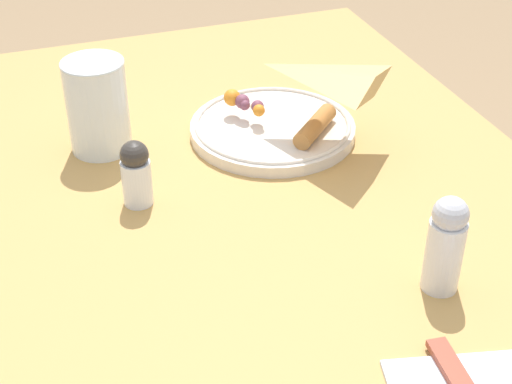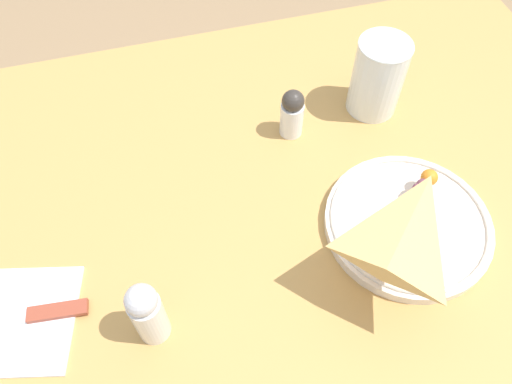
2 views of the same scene
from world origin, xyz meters
name	(u,v)px [view 2 (image 2 of 2)]	position (x,y,z in m)	size (l,w,h in m)	color
ground_plane	(266,352)	(0.00, 0.00, 0.00)	(6.00, 6.00, 0.00)	#997A56
dining_table	(273,236)	(0.00, 0.00, 0.62)	(1.13, 0.79, 0.72)	tan
plate_pizza	(409,221)	(-0.16, 0.09, 0.73)	(0.23, 0.23, 0.05)	silver
milk_glass	(377,80)	(-0.21, -0.14, 0.78)	(0.08, 0.08, 0.13)	white
napkin_folded	(9,320)	(0.37, 0.08, 0.72)	(0.19, 0.17, 0.00)	silver
butter_knife	(16,317)	(0.36, 0.08, 0.73)	(0.20, 0.04, 0.01)	#99422D
salt_shaker	(147,313)	(0.19, 0.14, 0.77)	(0.04, 0.04, 0.11)	silver
pepper_shaker	(292,113)	(-0.06, -0.12, 0.76)	(0.04, 0.04, 0.08)	white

